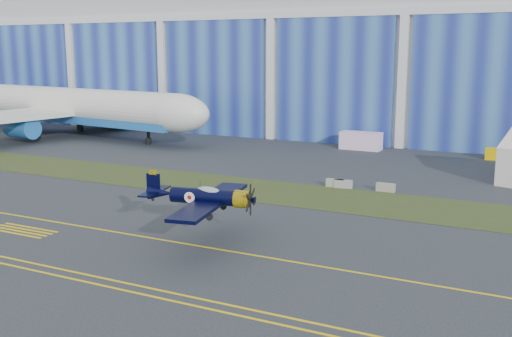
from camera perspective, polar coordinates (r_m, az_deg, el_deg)
The scene contains 14 objects.
ground at distance 49.57m, azimuth 0.21°, elevation -6.19°, with size 260.00×260.00×0.00m, color #31353B.
grass_median at distance 61.97m, azimuth 5.96°, elevation -2.68°, with size 260.00×10.00×0.02m, color #475128.
hangar at distance 116.12m, azimuth 16.42°, elevation 10.79°, with size 220.00×45.70×30.00m.
taxiway_centreline at distance 45.36m, azimuth -2.62°, elevation -7.85°, with size 200.00×0.20×0.02m, color yellow.
edge_line_near at distance 37.91m, azimuth -9.77°, elevation -11.93°, with size 80.00×0.20×0.02m, color yellow.
edge_line_far at distance 38.65m, azimuth -8.88°, elevation -11.44°, with size 80.00×0.20×0.02m, color yellow.
hold_short_ladder at distance 53.98m, azimuth -21.33°, elevation -5.51°, with size 6.00×2.40×0.02m, color yellow, non-canonical shape.
warbird at distance 46.21m, azimuth -5.00°, elevation -2.66°, with size 11.95×13.61×3.56m.
jetliner at distance 110.59m, azimuth -17.57°, elevation 9.19°, with size 75.82×66.87×23.95m.
shipping_container at distance 92.40m, azimuth 9.95°, elevation 2.62°, with size 6.17×2.47×2.68m, color #EFC9FA.
tug at distance 88.98m, azimuth 21.82°, elevation 1.29°, with size 2.66×1.66×1.55m, color #EBBB00.
barrier_a at distance 66.46m, azimuth 7.55°, elevation -1.39°, with size 2.00×0.60×0.90m, color #9C9A86.
barrier_b at distance 66.17m, azimuth 8.31°, elevation -1.47°, with size 2.00×0.60×0.90m, color #939597.
barrier_c at distance 65.32m, azimuth 12.25°, elevation -1.78°, with size 2.00×0.60×0.90m, color gray.
Camera 1 is at (20.97, -42.42, 14.76)m, focal length 42.00 mm.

